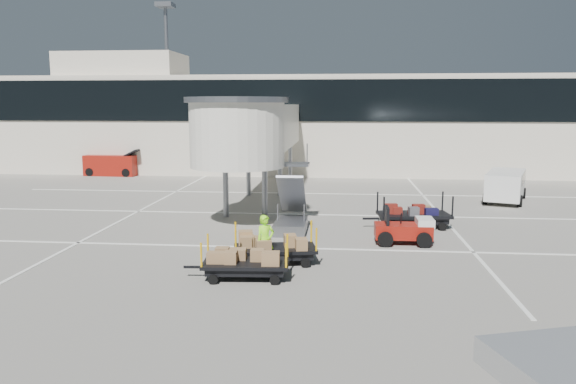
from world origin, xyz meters
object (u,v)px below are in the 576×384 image
object	(u,v)px
box_cart_near	(249,263)
baggage_tug	(405,230)
suitcase_cart	(413,215)
belt_loader	(112,165)
box_cart_far	(276,248)
ground_worker	(265,241)
minivan	(506,183)

from	to	relation	value
box_cart_near	baggage_tug	bearing A→B (deg)	39.23
baggage_tug	suitcase_cart	distance (m)	3.25
suitcase_cart	belt_loader	world-z (taller)	belt_loader
box_cart_far	ground_worker	bearing A→B (deg)	-140.19
baggage_tug	ground_worker	size ratio (longest dim) A/B	1.29
ground_worker	minivan	bearing A→B (deg)	16.05
suitcase_cart	belt_loader	size ratio (longest dim) A/B	0.89
baggage_tug	belt_loader	size ratio (longest dim) A/B	0.52
suitcase_cart	minivan	size ratio (longest dim) A/B	0.81
minivan	belt_loader	xyz separation A→B (m)	(-28.26, 9.66, -0.24)
baggage_tug	box_cart_near	distance (m)	7.70
belt_loader	minivan	bearing A→B (deg)	-15.60
suitcase_cart	box_cart_near	xyz separation A→B (m)	(-6.33, -8.44, -0.06)
ground_worker	minivan	distance (m)	19.36
baggage_tug	belt_loader	world-z (taller)	belt_loader
minivan	box_cart_near	bearing A→B (deg)	-107.45
baggage_tug	ground_worker	xyz separation A→B (m)	(-5.28, -3.78, 0.36)
box_cart_near	belt_loader	size ratio (longest dim) A/B	0.76
box_cart_far	minivan	xyz separation A→B (m)	(12.05, 14.48, 0.53)
suitcase_cart	ground_worker	size ratio (longest dim) A/B	2.23
ground_worker	minivan	xyz separation A→B (m)	(12.38, 14.89, 0.14)
box_cart_far	minivan	world-z (taller)	minivan
belt_loader	box_cart_far	bearing A→B (deg)	-52.85
baggage_tug	minivan	bearing A→B (deg)	56.61
minivan	belt_loader	bearing A→B (deg)	-178.47
suitcase_cart	belt_loader	bearing A→B (deg)	133.50
baggage_tug	suitcase_cart	bearing A→B (deg)	76.65
suitcase_cart	box_cart_far	world-z (taller)	suitcase_cart
suitcase_cart	box_cart_far	distance (m)	8.66
minivan	belt_loader	distance (m)	29.87
baggage_tug	belt_loader	bearing A→B (deg)	134.75
box_cart_near	ground_worker	bearing A→B (deg)	73.17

